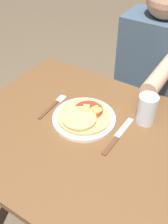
# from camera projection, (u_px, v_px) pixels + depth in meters

# --- Properties ---
(dining_table) EXTENTS (0.90, 0.75, 0.77)m
(dining_table) POSITION_uv_depth(u_px,v_px,m) (81.00, 156.00, 1.08)
(dining_table) COLOR brown
(dining_table) RESTS_ON ground_plane
(plate) EXTENTS (0.25, 0.25, 0.01)m
(plate) POSITION_uv_depth(u_px,v_px,m) (84.00, 118.00, 1.03)
(plate) COLOR silver
(plate) RESTS_ON dining_table
(pizza) EXTENTS (0.21, 0.21, 0.04)m
(pizza) POSITION_uv_depth(u_px,v_px,m) (84.00, 116.00, 1.01)
(pizza) COLOR tan
(pizza) RESTS_ON plate
(fork) EXTENTS (0.03, 0.18, 0.00)m
(fork) POSITION_uv_depth(u_px,v_px,m) (54.00, 105.00, 1.10)
(fork) COLOR brown
(fork) RESTS_ON dining_table
(knife) EXTENTS (0.03, 0.22, 0.00)m
(knife) POSITION_uv_depth(u_px,v_px,m) (118.00, 136.00, 0.96)
(knife) COLOR brown
(knife) RESTS_ON dining_table
(drinking_glass) EXTENTS (0.07, 0.07, 0.12)m
(drinking_glass) POSITION_uv_depth(u_px,v_px,m) (147.00, 109.00, 0.99)
(drinking_glass) COLOR silver
(drinking_glass) RESTS_ON dining_table
(person_diner) EXTENTS (0.36, 0.52, 1.19)m
(person_diner) POSITION_uv_depth(u_px,v_px,m) (153.00, 74.00, 1.43)
(person_diner) COLOR #2D2D38
(person_diner) RESTS_ON ground_plane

